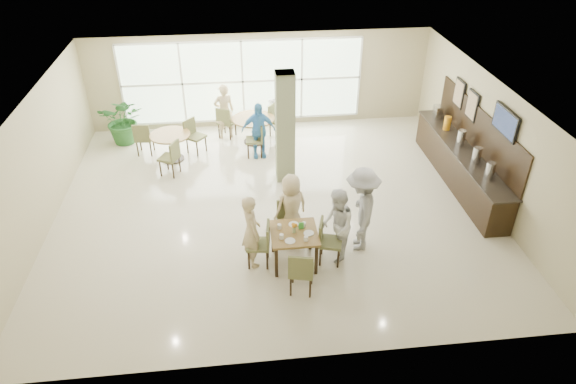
{
  "coord_description": "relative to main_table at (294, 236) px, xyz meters",
  "views": [
    {
      "loc": [
        -0.8,
        -10.02,
        6.79
      ],
      "look_at": [
        0.2,
        -1.2,
        1.1
      ],
      "focal_mm": 32.0,
      "sensor_mm": 36.0,
      "label": 1
    }
  ],
  "objects": [
    {
      "name": "wall_tv",
      "position": [
        4.72,
        1.51,
        1.5
      ],
      "size": [
        0.06,
        1.0,
        0.58
      ],
      "color": "black",
      "rests_on": "ground"
    },
    {
      "name": "teen_left",
      "position": [
        -0.83,
        0.09,
        0.13
      ],
      "size": [
        0.53,
        0.66,
        1.57
      ],
      "primitive_type": "imported",
      "rotation": [
        0.0,
        0.0,
        1.88
      ],
      "color": "#CBB487",
      "rests_on": "ground"
    },
    {
      "name": "ground",
      "position": [
        -0.22,
        2.11,
        -0.65
      ],
      "size": [
        10.0,
        10.0,
        0.0
      ],
      "primitive_type": "plane",
      "color": "beige",
      "rests_on": "ground"
    },
    {
      "name": "room_shell",
      "position": [
        -0.22,
        2.11,
        1.05
      ],
      "size": [
        10.0,
        10.0,
        10.0
      ],
      "color": "white",
      "rests_on": "ground"
    },
    {
      "name": "potted_plant",
      "position": [
        -4.12,
        5.82,
        0.04
      ],
      "size": [
        1.4,
        1.4,
        1.39
      ],
      "primitive_type": "imported",
      "rotation": [
        0.0,
        0.0,
        -0.13
      ],
      "color": "#255C25",
      "rests_on": "ground"
    },
    {
      "name": "adult_b",
      "position": [
        0.36,
        5.48,
        0.21
      ],
      "size": [
        0.94,
        1.7,
        1.73
      ],
      "primitive_type": "imported",
      "rotation": [
        0.0,
        0.0,
        -1.41
      ],
      "color": "white",
      "rests_on": "ground"
    },
    {
      "name": "chairs_table_left",
      "position": [
        -2.79,
        4.62,
        -0.18
      ],
      "size": [
        1.96,
        1.76,
        0.95
      ],
      "color": "olive",
      "rests_on": "ground"
    },
    {
      "name": "framed_art_b",
      "position": [
        4.73,
        3.91,
        1.2
      ],
      "size": [
        0.05,
        0.55,
        0.7
      ],
      "color": "black",
      "rests_on": "ground"
    },
    {
      "name": "tabletop_clutter",
      "position": [
        0.01,
        -0.02,
        0.16
      ],
      "size": [
        0.69,
        0.72,
        0.21
      ],
      "color": "white",
      "rests_on": "main_table"
    },
    {
      "name": "adult_standing",
      "position": [
        -1.3,
        5.82,
        0.16
      ],
      "size": [
        0.67,
        0.51,
        1.63
      ],
      "primitive_type": "imported",
      "rotation": [
        0.0,
        0.0,
        3.36
      ],
      "color": "#CBB487",
      "rests_on": "ground"
    },
    {
      "name": "teen_right",
      "position": [
        0.85,
        0.06,
        0.14
      ],
      "size": [
        0.63,
        0.79,
        1.58
      ],
      "primitive_type": "imported",
      "rotation": [
        0.0,
        0.0,
        -1.61
      ],
      "color": "white",
      "rests_on": "ground"
    },
    {
      "name": "buffet_counter",
      "position": [
        4.48,
        2.62,
        -0.1
      ],
      "size": [
        0.64,
        4.7,
        1.95
      ],
      "color": "black",
      "rests_on": "ground"
    },
    {
      "name": "framed_art_a",
      "position": [
        4.73,
        3.11,
        1.2
      ],
      "size": [
        0.05,
        0.55,
        0.7
      ],
      "color": "black",
      "rests_on": "ground"
    },
    {
      "name": "chairs_main_table",
      "position": [
        0.02,
        -0.03,
        -0.18
      ],
      "size": [
        1.96,
        2.04,
        0.95
      ],
      "color": "olive",
      "rests_on": "ground"
    },
    {
      "name": "column",
      "position": [
        0.18,
        3.31,
        0.75
      ],
      "size": [
        0.45,
        0.45,
        2.8
      ],
      "primitive_type": "cube",
      "color": "#68724F",
      "rests_on": "ground"
    },
    {
      "name": "main_table",
      "position": [
        0.0,
        0.0,
        0.0
      ],
      "size": [
        0.92,
        0.92,
        0.75
      ],
      "color": "brown",
      "rests_on": "ground"
    },
    {
      "name": "adult_a",
      "position": [
        -0.4,
        4.55,
        0.12
      ],
      "size": [
        0.92,
        0.54,
        1.55
      ],
      "primitive_type": "imported",
      "rotation": [
        0.0,
        0.0,
        0.02
      ],
      "color": "#4592D0",
      "rests_on": "ground"
    },
    {
      "name": "round_table_left",
      "position": [
        -2.75,
        4.63,
        -0.09
      ],
      "size": [
        1.07,
        1.07,
        0.75
      ],
      "color": "brown",
      "rests_on": "ground"
    },
    {
      "name": "teen_standing",
      "position": [
        1.41,
        0.37,
        0.27
      ],
      "size": [
        0.92,
        1.31,
        1.85
      ],
      "primitive_type": "imported",
      "rotation": [
        0.0,
        0.0,
        -1.78
      ],
      "color": "#979799",
      "rests_on": "ground"
    },
    {
      "name": "round_table_right",
      "position": [
        -0.49,
        5.42,
        -0.06
      ],
      "size": [
        1.2,
        1.2,
        0.75
      ],
      "color": "brown",
      "rests_on": "ground"
    },
    {
      "name": "chairs_table_right",
      "position": [
        -0.5,
        5.4,
        -0.18
      ],
      "size": [
        2.12,
        1.78,
        0.95
      ],
      "color": "olive",
      "rests_on": "ground"
    },
    {
      "name": "teen_far",
      "position": [
        0.05,
        0.87,
        0.1
      ],
      "size": [
        0.83,
        0.64,
        1.5
      ],
      "primitive_type": "imported",
      "rotation": [
        0.0,
        0.0,
        3.51
      ],
      "color": "#CBB487",
      "rests_on": "ground"
    },
    {
      "name": "window_bank",
      "position": [
        -0.72,
        6.57,
        0.75
      ],
      "size": [
        7.0,
        0.04,
        7.0
      ],
      "color": "silver",
      "rests_on": "ground"
    }
  ]
}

